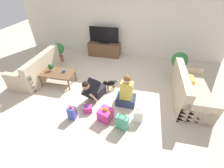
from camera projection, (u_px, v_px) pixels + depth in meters
name	position (u px, v px, depth m)	size (l,w,h in m)	color
ground_plane	(105.00, 90.00, 4.74)	(16.00, 16.00, 0.00)	beige
wall_back	(120.00, 24.00, 6.00)	(8.40, 0.06, 2.60)	silver
sofa_left	(37.00, 69.00, 5.12)	(0.85, 1.82, 0.87)	#C6B293
sofa_right	(189.00, 91.00, 4.19)	(0.85, 1.82, 0.87)	#C6B293
coffee_table	(57.00, 73.00, 4.79)	(1.09, 0.63, 0.43)	brown
tv_console	(104.00, 49.00, 6.49)	(1.36, 0.46, 0.57)	brown
tv	(104.00, 36.00, 6.14)	(1.21, 0.20, 0.67)	black
potted_plant_corner_left	(58.00, 50.00, 5.98)	(0.46, 0.46, 0.76)	#A36042
potted_plant_corner_right	(179.00, 61.00, 5.05)	(0.53, 0.53, 0.87)	beige
person_kneeling	(93.00, 90.00, 4.18)	(0.56, 0.84, 0.80)	#23232D
person_sitting	(126.00, 94.00, 4.03)	(0.53, 0.49, 0.98)	#283351
dog	(109.00, 83.00, 4.62)	(0.43, 0.29, 0.33)	black
gift_box_a	(105.00, 114.00, 3.71)	(0.40, 0.40, 0.39)	#CC3389
gift_box_b	(72.00, 113.00, 3.73)	(0.19, 0.17, 0.40)	#3D51BC
gift_box_c	(88.00, 109.00, 3.96)	(0.28, 0.26, 0.24)	#CC3389
gift_bag_a	(122.00, 122.00, 3.47)	(0.30, 0.21, 0.41)	#4CA384
gift_bag_b	(138.00, 116.00, 3.66)	(0.23, 0.15, 0.34)	white
mug	(64.00, 71.00, 4.74)	(0.12, 0.08, 0.09)	#386BAD
tabletop_plant	(51.00, 67.00, 4.78)	(0.17, 0.17, 0.22)	beige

